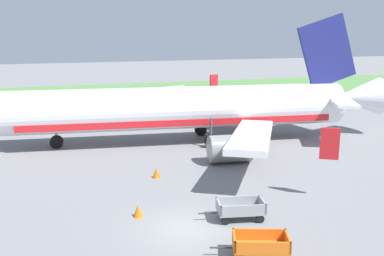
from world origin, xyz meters
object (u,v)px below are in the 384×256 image
traffic_cone_near_plane (157,173)px  airplane (190,108)px  baggage_cart_second_in_row (240,209)px  baggage_cart_nearest (260,245)px  traffic_cone_mid_apron (138,211)px

traffic_cone_near_plane → airplane: bearing=61.2°
baggage_cart_second_in_row → traffic_cone_near_plane: size_ratio=5.02×
airplane → traffic_cone_near_plane: (-4.82, -8.76, -2.69)m
baggage_cart_second_in_row → traffic_cone_near_plane: (-2.97, 7.95, -0.24)m
traffic_cone_near_plane → baggage_cart_nearest: bearing=-79.1°
baggage_cart_nearest → airplane: bearing=83.1°
baggage_cart_second_in_row → traffic_cone_mid_apron: 5.57m
baggage_cart_nearest → traffic_cone_mid_apron: 7.48m
airplane → baggage_cart_nearest: 21.04m
baggage_cart_nearest → traffic_cone_near_plane: baggage_cart_nearest is taller
baggage_cart_nearest → traffic_cone_mid_apron: (-4.58, 5.90, -0.25)m
airplane → baggage_cart_second_in_row: bearing=-96.3°
baggage_cart_nearest → traffic_cone_mid_apron: size_ratio=5.11×
traffic_cone_mid_apron → airplane: bearing=64.4°
baggage_cart_nearest → traffic_cone_near_plane: (-2.31, 11.98, -0.24)m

